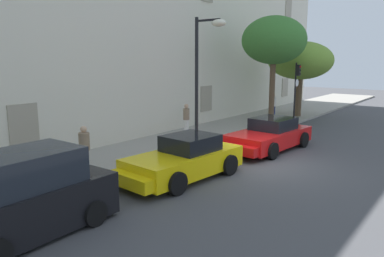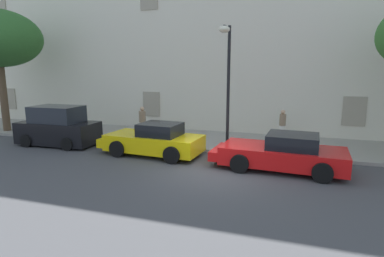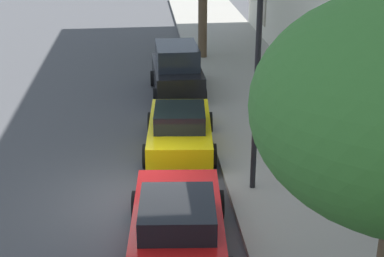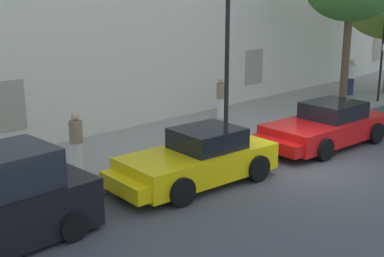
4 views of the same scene
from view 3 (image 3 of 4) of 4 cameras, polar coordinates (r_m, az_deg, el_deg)
The scene contains 8 objects.
ground_plane at distance 14.92m, azimuth -5.31°, elevation -6.90°, with size 80.00×80.00×0.00m, color #444447.
sidewalk at distance 15.48m, azimuth 11.52°, elevation -5.87°, with size 60.00×4.30×0.14m, color gray.
sportscar_red_lead at distance 17.58m, azimuth -1.19°, elevation 0.01°, with size 4.65×2.30×1.42m.
sportscar_yellow_flank at distance 12.72m, azimuth -1.42°, elevation -9.13°, with size 4.98×2.39×1.37m.
hatchback_parked at distance 22.39m, azimuth -1.47°, elevation 5.48°, with size 3.92×2.01×1.93m.
street_lamp at distance 13.84m, azimuth 4.70°, elevation 8.16°, with size 0.44×1.42×5.40m.
pedestrian_admiring at distance 13.55m, azimuth 18.03°, elevation -6.59°, with size 0.38×0.38×1.56m.
pedestrian_bystander at distance 19.47m, azimuth 6.43°, elevation 3.12°, with size 0.50×0.50×1.61m.
Camera 3 is at (13.11, 0.22, 7.12)m, focal length 54.73 mm.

